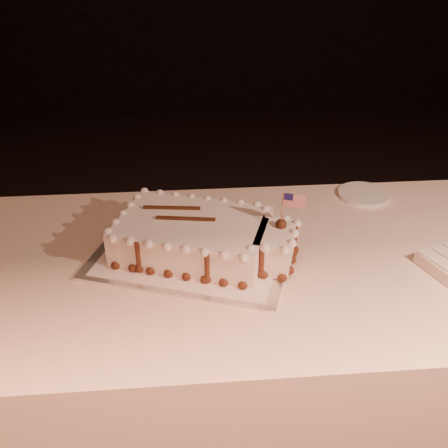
{
  "coord_description": "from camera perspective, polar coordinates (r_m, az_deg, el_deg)",
  "views": [
    {
      "loc": [
        -0.13,
        -0.45,
        1.49
      ],
      "look_at": [
        -0.04,
        0.64,
        0.83
      ],
      "focal_mm": 40.0,
      "sensor_mm": 36.0,
      "label": 1
    }
  ],
  "objects": [
    {
      "name": "doily",
      "position": [
        1.31,
        -3.5,
        -2.97
      ],
      "size": [
        0.53,
        0.46,
        0.0
      ],
      "primitive_type": "cube",
      "rotation": [
        0.0,
        0.0,
        -0.33
      ],
      "color": "white",
      "rests_on": "cake_board"
    },
    {
      "name": "banquet_table",
      "position": [
        1.54,
        1.57,
        -15.49
      ],
      "size": [
        2.4,
        0.8,
        0.75
      ],
      "primitive_type": "cube",
      "color": "beige",
      "rests_on": "ground"
    },
    {
      "name": "cake_board",
      "position": [
        1.31,
        -3.49,
        -3.15
      ],
      "size": [
        0.59,
        0.51,
        0.01
      ],
      "primitive_type": "cube",
      "rotation": [
        0.0,
        0.0,
        -0.33
      ],
      "color": "silver",
      "rests_on": "banquet_table"
    },
    {
      "name": "sheet_cake",
      "position": [
        1.28,
        -2.43,
        -1.45
      ],
      "size": [
        0.49,
        0.37,
        0.19
      ],
      "color": "white",
      "rests_on": "doily"
    },
    {
      "name": "room_shell",
      "position": [
        0.48,
        11.68,
        19.41
      ],
      "size": [
        6.1,
        8.1,
        2.9
      ],
      "color": "black",
      "rests_on": "ground"
    },
    {
      "name": "side_plate",
      "position": [
        1.64,
        15.67,
        3.28
      ],
      "size": [
        0.16,
        0.16,
        0.01
      ],
      "primitive_type": "cylinder",
      "color": "white",
      "rests_on": "banquet_table"
    }
  ]
}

